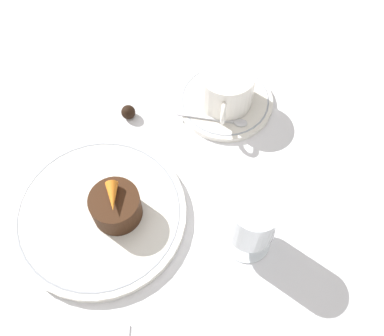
% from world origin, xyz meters
% --- Properties ---
extents(ground_plane, '(3.00, 3.00, 0.00)m').
position_xyz_m(ground_plane, '(0.00, 0.00, 0.00)').
color(ground_plane, white).
extents(dinner_plate, '(0.25, 0.25, 0.01)m').
position_xyz_m(dinner_plate, '(-0.01, -0.01, 0.01)').
color(dinner_plate, white).
rests_on(dinner_plate, ground_plane).
extents(saucer, '(0.16, 0.16, 0.01)m').
position_xyz_m(saucer, '(-0.23, 0.14, 0.01)').
color(saucer, white).
rests_on(saucer, ground_plane).
extents(coffee_cup, '(0.11, 0.09, 0.07)m').
position_xyz_m(coffee_cup, '(-0.23, 0.14, 0.05)').
color(coffee_cup, white).
rests_on(coffee_cup, saucer).
extents(spoon, '(0.02, 0.11, 0.00)m').
position_xyz_m(spoon, '(-0.19, 0.14, 0.01)').
color(spoon, silver).
rests_on(spoon, saucer).
extents(wine_glass, '(0.07, 0.07, 0.11)m').
position_xyz_m(wine_glass, '(-0.00, 0.20, 0.07)').
color(wine_glass, silver).
rests_on(wine_glass, ground_plane).
extents(fork, '(0.04, 0.19, 0.01)m').
position_xyz_m(fork, '(0.15, -0.01, 0.00)').
color(fork, silver).
rests_on(fork, ground_plane).
extents(dessert_cake, '(0.07, 0.07, 0.04)m').
position_xyz_m(dessert_cake, '(-0.01, 0.01, 0.04)').
color(dessert_cake, '#381E0F').
rests_on(dessert_cake, dinner_plate).
extents(carrot_garnish, '(0.04, 0.03, 0.02)m').
position_xyz_m(carrot_garnish, '(-0.01, 0.01, 0.07)').
color(carrot_garnish, orange).
rests_on(carrot_garnish, dessert_cake).
extents(chocolate_truffle, '(0.02, 0.02, 0.02)m').
position_xyz_m(chocolate_truffle, '(-0.19, -0.01, 0.01)').
color(chocolate_truffle, black).
rests_on(chocolate_truffle, ground_plane).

